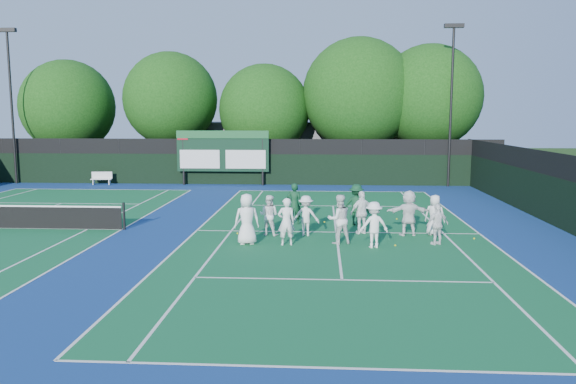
{
  "coord_description": "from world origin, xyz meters",
  "views": [
    {
      "loc": [
        -0.59,
        -20.46,
        4.51
      ],
      "look_at": [
        -2.0,
        3.0,
        1.3
      ],
      "focal_mm": 35.0,
      "sensor_mm": 36.0,
      "label": 1
    }
  ],
  "objects": [
    {
      "name": "player_front_3",
      "position": [
        1.21,
        -1.47,
        0.8
      ],
      "size": [
        1.15,
        0.83,
        1.6
      ],
      "primitive_type": "imported",
      "rotation": [
        0.0,
        0.0,
        3.39
      ],
      "color": "white",
      "rests_on": "ground"
    },
    {
      "name": "player_front_0",
      "position": [
        -3.2,
        -1.21,
        0.9
      ],
      "size": [
        0.99,
        0.76,
        1.81
      ],
      "primitive_type": "imported",
      "rotation": [
        0.0,
        0.0,
        3.37
      ],
      "color": "white",
      "rests_on": "ground"
    },
    {
      "name": "player_front_2",
      "position": [
        0.04,
        -0.9,
        0.88
      ],
      "size": [
        1.01,
        0.88,
        1.76
      ],
      "primitive_type": "imported",
      "rotation": [
        0.0,
        0.0,
        3.43
      ],
      "color": "silver",
      "rests_on": "ground"
    },
    {
      "name": "player_back_4",
      "position": [
        3.69,
        0.69,
        0.78
      ],
      "size": [
        0.89,
        0.73,
        1.56
      ],
      "primitive_type": "imported",
      "rotation": [
        0.0,
        0.0,
        2.77
      ],
      "color": "silver",
      "rests_on": "ground"
    },
    {
      "name": "tree_d",
      "position": [
        2.13,
        19.58,
        5.78
      ],
      "size": [
        7.87,
        7.87,
        9.92
      ],
      "color": "black",
      "rests_on": "ground"
    },
    {
      "name": "player_back_3",
      "position": [
        2.7,
        0.6,
        0.87
      ],
      "size": [
        1.65,
        0.66,
        1.73
      ],
      "primitive_type": "imported",
      "rotation": [
        0.0,
        0.0,
        3.23
      ],
      "color": "white",
      "rests_on": "ground"
    },
    {
      "name": "tree_a",
      "position": [
        -18.79,
        19.58,
        4.98
      ],
      "size": [
        6.68,
        6.68,
        8.5
      ],
      "color": "black",
      "rests_on": "ground"
    },
    {
      "name": "player_back_2",
      "position": [
        0.96,
        0.79,
        0.83
      ],
      "size": [
        1.05,
        0.77,
        1.66
      ],
      "primitive_type": "imported",
      "rotation": [
        0.0,
        0.0,
        3.56
      ],
      "color": "white",
      "rests_on": "ground"
    },
    {
      "name": "light_pole_left",
      "position": [
        -21.0,
        15.7,
        6.3
      ],
      "size": [
        1.2,
        0.3,
        10.12
      ],
      "color": "black",
      "rests_on": "ground"
    },
    {
      "name": "player_back_0",
      "position": [
        -2.56,
        0.33,
        0.77
      ],
      "size": [
        0.87,
        0.76,
        1.54
      ],
      "primitive_type": "imported",
      "rotation": [
        0.0,
        0.0,
        2.88
      ],
      "color": "white",
      "rests_on": "ground"
    },
    {
      "name": "player_front_4",
      "position": [
        3.48,
        -0.9,
        0.73
      ],
      "size": [
        0.92,
        0.65,
        1.45
      ],
      "primitive_type": "imported",
      "rotation": [
        0.0,
        0.0,
        3.53
      ],
      "color": "white",
      "rests_on": "ground"
    },
    {
      "name": "tennis_ball_0",
      "position": [
        -3.79,
        0.44,
        0.03
      ],
      "size": [
        0.07,
        0.07,
        0.07
      ],
      "primitive_type": "sphere",
      "color": "gold",
      "rests_on": "ground"
    },
    {
      "name": "tree_b",
      "position": [
        -11.25,
        19.58,
        5.49
      ],
      "size": [
        6.68,
        6.68,
        9.01
      ],
      "color": "black",
      "rests_on": "ground"
    },
    {
      "name": "tree_c",
      "position": [
        -4.52,
        19.58,
        4.76
      ],
      "size": [
        6.42,
        6.42,
        8.13
      ],
      "color": "black",
      "rests_on": "ground"
    },
    {
      "name": "light_pole_right",
      "position": [
        7.5,
        15.7,
        6.3
      ],
      "size": [
        1.2,
        0.3,
        10.12
      ],
      "color": "black",
      "rests_on": "ground"
    },
    {
      "name": "tennis_ball_2",
      "position": [
        5.03,
        0.06,
        0.03
      ],
      "size": [
        0.07,
        0.07,
        0.07
      ],
      "primitive_type": "sphere",
      "color": "gold",
      "rests_on": "ground"
    },
    {
      "name": "tree_e",
      "position": [
        7.01,
        19.58,
        5.62
      ],
      "size": [
        7.22,
        7.22,
        9.42
      ],
      "color": "black",
      "rests_on": "ground"
    },
    {
      "name": "scoreboard",
      "position": [
        -7.01,
        15.59,
        2.19
      ],
      "size": [
        6.0,
        0.21,
        3.55
      ],
      "color": "black",
      "rests_on": "ground"
    },
    {
      "name": "back_fence",
      "position": [
        -6.0,
        16.0,
        1.36
      ],
      "size": [
        34.0,
        0.08,
        3.0
      ],
      "color": "black",
      "rests_on": "ground"
    },
    {
      "name": "bench",
      "position": [
        -15.02,
        15.36,
        0.45
      ],
      "size": [
        1.36,
        0.46,
        0.84
      ],
      "color": "silver",
      "rests_on": "ground"
    },
    {
      "name": "player_back_1",
      "position": [
        -1.16,
        0.34,
        0.76
      ],
      "size": [
        1.03,
        0.65,
        1.53
      ],
      "primitive_type": "imported",
      "rotation": [
        0.0,
        0.0,
        3.05
      ],
      "color": "silver",
      "rests_on": "ground"
    },
    {
      "name": "tennis_ball_3",
      "position": [
        -3.21,
        0.7,
        0.03
      ],
      "size": [
        0.07,
        0.07,
        0.07
      ],
      "primitive_type": "sphere",
      "color": "gold",
      "rests_on": "ground"
    },
    {
      "name": "divider_fence_right",
      "position": [
        9.0,
        1.0,
        1.36
      ],
      "size": [
        0.08,
        32.0,
        3.0
      ],
      "color": "black",
      "rests_on": "ground"
    },
    {
      "name": "player_front_1",
      "position": [
        -1.8,
        -1.28,
        0.84
      ],
      "size": [
        0.69,
        0.53,
        1.68
      ],
      "primitive_type": "imported",
      "rotation": [
        0.0,
        0.0,
        3.37
      ],
      "color": "white",
      "rests_on": "ground"
    },
    {
      "name": "tennis_ball_4",
      "position": [
        -0.45,
        2.97,
        0.03
      ],
      "size": [
        0.07,
        0.07,
        0.07
      ],
      "primitive_type": "sphere",
      "color": "gold",
      "rests_on": "ground"
    },
    {
      "name": "coach_right",
      "position": [
        0.85,
        2.45,
        0.86
      ],
      "size": [
        1.27,
        1.03,
        1.72
      ],
      "primitive_type": "imported",
      "rotation": [
        0.0,
        0.0,
        2.73
      ],
      "color": "#0F3A20",
      "rests_on": "ground"
    },
    {
      "name": "near_court",
      "position": [
        0.0,
        1.0,
        0.01
      ],
      "size": [
        11.05,
        23.85,
        0.01
      ],
      "color": "#11572E",
      "rests_on": "ground"
    },
    {
      "name": "clubhouse",
      "position": [
        -2.0,
        24.0,
        2.0
      ],
      "size": [
        18.0,
        6.0,
        4.0
      ],
      "primitive_type": "cube",
      "color": "#5D5D62",
      "rests_on": "ground"
    },
    {
      "name": "tennis_ball_5",
      "position": [
        1.99,
        -1.23,
        0.03
      ],
      "size": [
        0.07,
        0.07,
        0.07
      ],
      "primitive_type": "sphere",
      "color": "gold",
      "rests_on": "ground"
    },
    {
      "name": "ground",
      "position": [
        0.0,
        0.0,
        0.0
      ],
      "size": [
        120.0,
        120.0,
        0.0
      ],
      "primitive_type": "plane",
      "color": "#17320D",
      "rests_on": "ground"
    },
    {
      "name": "coach_left",
      "position": [
        -1.71,
        2.56,
        0.87
      ],
      "size": [
        0.64,
        0.43,
        1.73
      ],
      "primitive_type": "imported",
      "rotation": [
        0.0,
        0.0,
        3.12
      ],
      "color": "#0F381F",
      "rests_on": "ground"
    },
    {
      "name": "tennis_ball_1",
      "position": [
        2.71,
        3.85,
        0.03
      ],
      "size": [
        0.07,
        0.07,
        0.07
      ],
      "primitive_type": "sphere",
      "color": "gold",
      "rests_on": "ground"
    },
    {
      "name": "court_apron",
      "position": [
        -6.0,
        1.0,
        0.0
      ],
      "size": [
        34.0,
        32.0,
        0.01
      ],
      "primitive_type": "cube",
      "color": "navy",
      "rests_on": "ground"
    }
  ]
}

